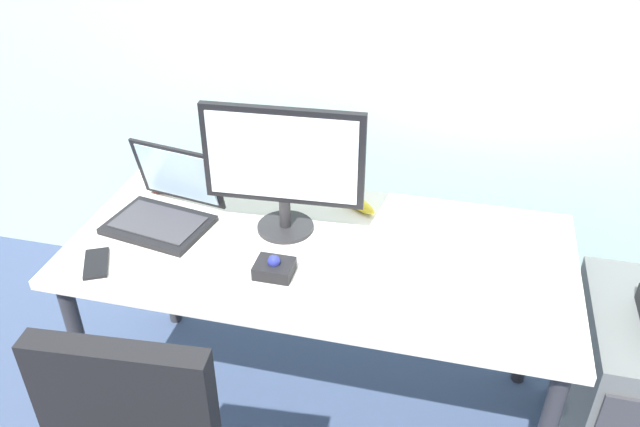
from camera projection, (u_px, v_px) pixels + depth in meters
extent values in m
plane|color=#394867|center=(320.00, 405.00, 2.38)|extent=(8.00, 8.00, 0.00)
cube|color=silver|center=(320.00, 250.00, 2.00)|extent=(1.53, 0.73, 0.03)
cylinder|color=#2D2D33|center=(85.00, 364.00, 2.09)|extent=(0.05, 0.05, 0.69)
cylinder|color=#2D2D33|center=(166.00, 254.00, 2.58)|extent=(0.05, 0.05, 0.69)
cylinder|color=#2D2D33|center=(533.00, 311.00, 2.30)|extent=(0.05, 0.05, 0.69)
cube|color=black|center=(128.00, 417.00, 1.42)|extent=(0.40, 0.09, 0.42)
cylinder|color=#262628|center=(285.00, 227.00, 2.07)|extent=(0.18, 0.18, 0.01)
cylinder|color=#262628|center=(285.00, 213.00, 2.04)|extent=(0.04, 0.04, 0.09)
cube|color=black|center=(283.00, 156.00, 1.93)|extent=(0.49, 0.05, 0.31)
cube|color=silver|center=(282.00, 158.00, 1.91)|extent=(0.45, 0.03, 0.27)
cube|color=silver|center=(440.00, 270.00, 1.87)|extent=(0.42, 0.16, 0.02)
cube|color=white|center=(441.00, 266.00, 1.86)|extent=(0.39, 0.13, 0.01)
cube|color=black|center=(158.00, 225.00, 2.07)|extent=(0.34, 0.27, 0.02)
cube|color=#38383D|center=(158.00, 222.00, 2.06)|extent=(0.30, 0.21, 0.00)
cube|color=black|center=(178.00, 174.00, 2.11)|extent=(0.32, 0.11, 0.22)
cube|color=silver|center=(177.00, 175.00, 2.10)|extent=(0.28, 0.09, 0.19)
cube|color=black|center=(274.00, 269.00, 1.86)|extent=(0.11, 0.09, 0.04)
sphere|color=navy|center=(274.00, 261.00, 1.85)|extent=(0.04, 0.04, 0.04)
cylinder|color=#97332F|center=(160.00, 175.00, 2.25)|extent=(0.08, 0.08, 0.10)
torus|color=#983630|center=(172.00, 176.00, 2.24)|extent=(0.01, 0.07, 0.07)
cube|color=white|center=(519.00, 240.00, 2.00)|extent=(0.15, 0.21, 0.01)
cube|color=black|center=(96.00, 263.00, 1.91)|extent=(0.12, 0.16, 0.01)
ellipsoid|color=yellow|center=(355.00, 201.00, 2.17)|extent=(0.18, 0.15, 0.04)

